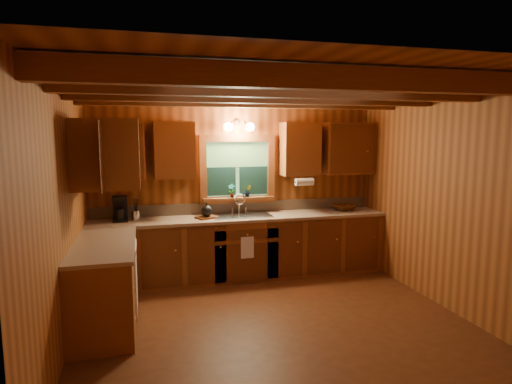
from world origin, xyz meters
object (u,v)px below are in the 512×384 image
Objects in this scene: sink at (242,219)px; wicker_basket at (344,208)px; coffee_maker at (120,209)px; cutting_board at (207,217)px.

sink is 1.62m from wicker_basket.
coffee_maker reaches higher than wicker_basket.
coffee_maker is at bearing 179.15° from wicker_basket.
wicker_basket is at bearing 1.08° from sink.
coffee_maker reaches higher than cutting_board.
sink reaches higher than wicker_basket.
coffee_maker is 1.17m from cutting_board.
cutting_board is at bearing -177.70° from wicker_basket.
coffee_maker is at bearing 177.27° from sink.
cutting_board is 0.83× the size of wicker_basket.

